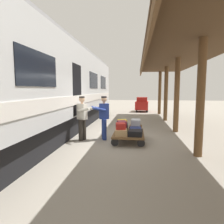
{
  "coord_description": "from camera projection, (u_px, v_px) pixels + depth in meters",
  "views": [
    {
      "loc": [
        -0.36,
        7.69,
        1.95
      ],
      "look_at": [
        0.53,
        0.6,
        1.15
      ],
      "focal_mm": 31.82,
      "sensor_mm": 36.0,
      "label": 1
    }
  ],
  "objects": [
    {
      "name": "ground_plane",
      "position": [
        127.0,
        139.0,
        7.85
      ],
      "size": [
        60.0,
        60.0,
        0.0
      ],
      "primitive_type": "plane",
      "color": "gray"
    },
    {
      "name": "platform_canopy",
      "position": [
        186.0,
        53.0,
        7.22
      ],
      "size": [
        3.2,
        18.05,
        3.56
      ],
      "color": "brown",
      "rests_on": "ground_plane"
    },
    {
      "name": "train_car",
      "position": [
        41.0,
        87.0,
        8.05
      ],
      "size": [
        3.02,
        17.64,
        4.0
      ],
      "color": "silver",
      "rests_on": "ground_plane"
    },
    {
      "name": "luggage_cart",
      "position": [
        129.0,
        134.0,
        7.51
      ],
      "size": [
        1.17,
        1.72,
        0.34
      ],
      "color": "brown",
      "rests_on": "ground_plane"
    },
    {
      "name": "suitcase_tan_vintage",
      "position": [
        121.0,
        132.0,
        7.06
      ],
      "size": [
        0.45,
        0.61,
        0.22
      ],
      "primitive_type": "cube",
      "rotation": [
        0.0,
        0.0,
        0.08
      ],
      "color": "tan",
      "rests_on": "luggage_cart"
    },
    {
      "name": "suitcase_brown_leather",
      "position": [
        136.0,
        128.0,
        7.93
      ],
      "size": [
        0.52,
        0.56,
        0.18
      ],
      "primitive_type": "cube",
      "rotation": [
        0.0,
        0.0,
        -0.06
      ],
      "color": "brown",
      "rests_on": "luggage_cart"
    },
    {
      "name": "suitcase_olive_duffel",
      "position": [
        122.0,
        130.0,
        7.53
      ],
      "size": [
        0.44,
        0.61,
        0.18
      ],
      "primitive_type": "cube",
      "rotation": [
        0.0,
        0.0,
        0.13
      ],
      "color": "brown",
      "rests_on": "luggage_cart"
    },
    {
      "name": "suitcase_teal_softside",
      "position": [
        123.0,
        127.0,
        7.99
      ],
      "size": [
        0.38,
        0.6,
        0.25
      ],
      "primitive_type": "cube",
      "rotation": [
        0.0,
        0.0,
        -0.02
      ],
      "color": "#1E666B",
      "rests_on": "luggage_cart"
    },
    {
      "name": "suitcase_black_hardshell",
      "position": [
        135.0,
        133.0,
        7.0
      ],
      "size": [
        0.52,
        0.62,
        0.2
      ],
      "primitive_type": "cube",
      "rotation": [
        0.0,
        0.0,
        -0.08
      ],
      "color": "black",
      "rests_on": "luggage_cart"
    },
    {
      "name": "suitcase_navy_fabric",
      "position": [
        135.0,
        130.0,
        7.46
      ],
      "size": [
        0.44,
        0.56,
        0.2
      ],
      "primitive_type": "cube",
      "rotation": [
        0.0,
        0.0,
        0.04
      ],
      "color": "navy",
      "rests_on": "luggage_cart"
    },
    {
      "name": "suitcase_red_plastic",
      "position": [
        121.0,
        126.0,
        7.06
      ],
      "size": [
        0.39,
        0.42,
        0.21
      ],
      "primitive_type": "cube",
      "rotation": [
        0.0,
        0.0,
        0.17
      ],
      "color": "#AD231E",
      "rests_on": "suitcase_tan_vintage"
    },
    {
      "name": "suitcase_burgundy_valise",
      "position": [
        122.0,
        124.0,
        7.54
      ],
      "size": [
        0.43,
        0.59,
        0.25
      ],
      "primitive_type": "cube",
      "rotation": [
        0.0,
        0.0,
        0.23
      ],
      "color": "maroon",
      "rests_on": "suitcase_olive_duffel"
    },
    {
      "name": "suitcase_yellow_case",
      "position": [
        122.0,
        122.0,
        7.99
      ],
      "size": [
        0.43,
        0.46,
        0.16
      ],
      "primitive_type": "cube",
      "rotation": [
        0.0,
        0.0,
        0.24
      ],
      "color": "gold",
      "rests_on": "suitcase_teal_softside"
    },
    {
      "name": "suitcase_gray_aluminum",
      "position": [
        136.0,
        122.0,
        7.9
      ],
      "size": [
        0.37,
        0.55,
        0.25
      ],
      "primitive_type": "cube",
      "rotation": [
        0.0,
        0.0,
        -0.02
      ],
      "color": "#9EA0A5",
      "rests_on": "suitcase_brown_leather"
    },
    {
      "name": "porter_in_overalls",
      "position": [
        104.0,
        116.0,
        7.75
      ],
      "size": [
        0.73,
        0.57,
        1.7
      ],
      "color": "navy",
      "rests_on": "ground_plane"
    },
    {
      "name": "porter_by_door",
      "position": [
        83.0,
        117.0,
        7.61
      ],
      "size": [
        0.74,
        0.6,
        1.7
      ],
      "color": "#332D28",
      "rests_on": "ground_plane"
    },
    {
      "name": "baggage_tug",
      "position": [
        142.0,
        105.0,
        17.74
      ],
      "size": [
        1.22,
        1.77,
        1.3
      ],
      "color": "#B21E19",
      "rests_on": "ground_plane"
    }
  ]
}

